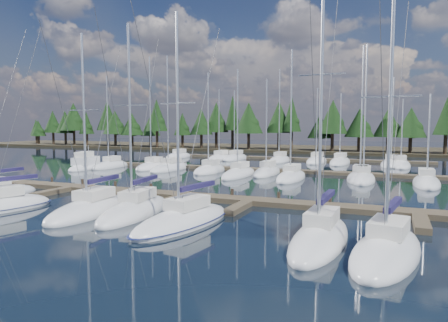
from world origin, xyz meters
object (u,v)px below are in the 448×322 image
at_px(front_sailboat_4, 183,221).
at_px(front_sailboat_6, 387,251).
at_px(front_sailboat_3, 135,210).
at_px(motor_yacht_left, 86,166).
at_px(main_dock, 181,197).
at_px(front_sailboat_2, 91,210).
at_px(front_sailboat_5, 320,238).

relative_size(front_sailboat_4, front_sailboat_6, 1.01).
bearing_deg(front_sailboat_3, motor_yacht_left, 137.66).
distance_m(main_dock, front_sailboat_6, 18.56).
height_order(main_dock, motor_yacht_left, motor_yacht_left).
height_order(front_sailboat_2, front_sailboat_5, front_sailboat_5).
height_order(front_sailboat_4, front_sailboat_6, front_sailboat_4).
height_order(main_dock, front_sailboat_6, front_sailboat_6).
bearing_deg(front_sailboat_6, front_sailboat_2, 174.10).
distance_m(front_sailboat_3, front_sailboat_4, 4.70).
relative_size(front_sailboat_3, front_sailboat_4, 1.00).
distance_m(front_sailboat_6, motor_yacht_left, 47.45).
distance_m(main_dock, front_sailboat_3, 6.26).
xyz_separation_m(main_dock, front_sailboat_4, (4.42, -7.58, 0.07)).
bearing_deg(front_sailboat_2, motor_yacht_left, 132.61).
relative_size(front_sailboat_2, front_sailboat_5, 0.83).
relative_size(front_sailboat_2, front_sailboat_6, 0.97).
xyz_separation_m(front_sailboat_4, front_sailboat_5, (8.47, -0.68, 0.03)).
height_order(front_sailboat_2, front_sailboat_3, front_sailboat_3).
relative_size(main_dock, front_sailboat_5, 2.79).
distance_m(main_dock, front_sailboat_2, 7.85).
xyz_separation_m(front_sailboat_3, motor_yacht_left, (-24.15, 22.01, 0.17)).
relative_size(main_dock, front_sailboat_2, 3.36).
bearing_deg(front_sailboat_6, front_sailboat_3, 169.80).
bearing_deg(motor_yacht_left, front_sailboat_6, -31.69).
relative_size(front_sailboat_2, front_sailboat_3, 0.96).
bearing_deg(main_dock, motor_yacht_left, 147.01).
bearing_deg(front_sailboat_4, main_dock, 120.24).
distance_m(front_sailboat_5, motor_yacht_left, 44.23).
xyz_separation_m(front_sailboat_2, front_sailboat_5, (16.05, -1.07, 0.03)).
relative_size(front_sailboat_3, front_sailboat_5, 0.87).
bearing_deg(front_sailboat_5, main_dock, 147.34).
xyz_separation_m(front_sailboat_5, motor_yacht_left, (-37.14, 24.01, 0.15)).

